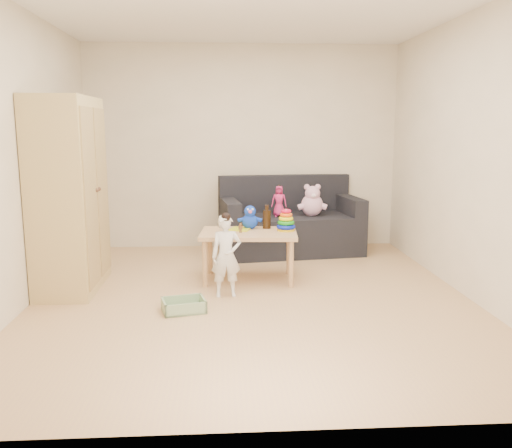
{
  "coord_description": "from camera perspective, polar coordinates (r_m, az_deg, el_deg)",
  "views": [
    {
      "loc": [
        -0.27,
        -4.83,
        1.57
      ],
      "look_at": [
        0.05,
        0.25,
        0.65
      ],
      "focal_mm": 38.0,
      "sensor_mm": 36.0,
      "label": 1
    }
  ],
  "objects": [
    {
      "name": "wooden_figure",
      "position": [
        5.46,
        -1.65,
        -0.41
      ],
      "size": [
        0.04,
        0.04,
        0.1
      ],
      "primitive_type": null,
      "rotation": [
        0.0,
        0.0,
        0.08
      ],
      "color": "brown",
      "rests_on": "play_table"
    },
    {
      "name": "sofa",
      "position": [
        6.8,
        3.65,
        -1.05
      ],
      "size": [
        1.8,
        1.07,
        0.48
      ],
      "primitive_type": "cube",
      "rotation": [
        0.0,
        0.0,
        0.13
      ],
      "color": "black",
      "rests_on": "ground"
    },
    {
      "name": "pink_bear",
      "position": [
        6.71,
        5.92,
        2.27
      ],
      "size": [
        0.33,
        0.29,
        0.33
      ],
      "primitive_type": null,
      "rotation": [
        0.0,
        0.0,
        -0.18
      ],
      "color": "#E8ABCD",
      "rests_on": "sofa"
    },
    {
      "name": "toddler",
      "position": [
        5.04,
        -3.15,
        -3.49
      ],
      "size": [
        0.29,
        0.21,
        0.75
      ],
      "primitive_type": "imported",
      "rotation": [
        0.0,
        0.0,
        0.1
      ],
      "color": "white",
      "rests_on": "ground"
    },
    {
      "name": "play_table",
      "position": [
        5.57,
        -0.77,
        -3.4
      ],
      "size": [
        1.02,
        0.69,
        0.51
      ],
      "primitive_type": "cube",
      "rotation": [
        0.0,
        0.0,
        -0.08
      ],
      "color": "tan",
      "rests_on": "ground"
    },
    {
      "name": "brown_bottle",
      "position": [
        5.68,
        1.14,
        0.58
      ],
      "size": [
        0.09,
        0.09,
        0.25
      ],
      "color": "black",
      "rests_on": "play_table"
    },
    {
      "name": "room",
      "position": [
        4.84,
        -0.41,
        7.06
      ],
      "size": [
        4.5,
        4.5,
        4.5
      ],
      "color": "tan",
      "rests_on": "ground"
    },
    {
      "name": "ring_stacker",
      "position": [
        5.56,
        3.18,
        0.19
      ],
      "size": [
        0.2,
        0.2,
        0.22
      ],
      "color": "gold",
      "rests_on": "play_table"
    },
    {
      "name": "wardrobe",
      "position": [
        5.48,
        -19.11,
        2.89
      ],
      "size": [
        0.51,
        1.02,
        1.84
      ],
      "primitive_type": "cube",
      "color": "tan",
      "rests_on": "ground"
    },
    {
      "name": "yellow_book",
      "position": [
        5.62,
        -1.67,
        -0.53
      ],
      "size": [
        0.25,
        0.25,
        0.01
      ],
      "primitive_type": "cube",
      "rotation": [
        0.0,
        0.0,
        -0.34
      ],
      "color": "#CBD816",
      "rests_on": "play_table"
    },
    {
      "name": "blue_plush",
      "position": [
        5.66,
        -0.64,
        0.76
      ],
      "size": [
        0.25,
        0.22,
        0.25
      ],
      "primitive_type": null,
      "rotation": [
        0.0,
        0.0,
        -0.31
      ],
      "color": "#153CC2",
      "rests_on": "play_table"
    },
    {
      "name": "storage_bin",
      "position": [
        4.74,
        -7.61,
        -8.47
      ],
      "size": [
        0.41,
        0.34,
        0.11
      ],
      "primitive_type": null,
      "rotation": [
        0.0,
        0.0,
        0.23
      ],
      "color": "#86A275",
      "rests_on": "ground"
    },
    {
      "name": "doll",
      "position": [
        6.62,
        2.44,
        2.38
      ],
      "size": [
        0.21,
        0.16,
        0.37
      ],
      "primitive_type": "imported",
      "rotation": [
        0.0,
        0.0,
        -0.17
      ],
      "color": "#D0276A",
      "rests_on": "sofa"
    }
  ]
}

